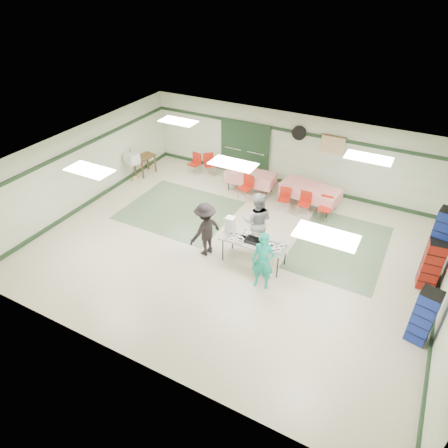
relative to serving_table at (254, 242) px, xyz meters
The scene contains 40 objects.
floor 1.16m from the serving_table, 157.89° to the left, with size 11.00×11.00×0.00m, color beige.
ceiling 2.18m from the serving_table, 157.89° to the left, with size 11.00×11.00×0.00m, color silver.
wall_back 4.96m from the serving_table, 99.88° to the left, with size 11.00×11.00×0.00m, color beige.
wall_front 4.29m from the serving_table, 101.47° to the right, with size 11.00×11.00×0.00m, color beige.
wall_left 6.38m from the serving_table, behind, with size 9.00×9.00×0.00m, color beige.
trim_back 5.06m from the serving_table, 99.94° to the left, with size 11.00×0.06×0.10m, color #1C331D.
baseboard_back 4.93m from the serving_table, 99.94° to the left, with size 11.00×0.06×0.12m, color #1C331D.
trim_left 6.46m from the serving_table, behind, with size 9.00×0.06×0.10m, color #1C331D.
baseboard_left 6.36m from the serving_table, behind, with size 9.00×0.06×0.12m, color #1C331D.
baseboard_right 4.69m from the serving_table, ahead, with size 9.00×0.06×0.12m, color #1C331D.
green_patch_a 3.67m from the serving_table, 158.12° to the left, with size 3.50×3.00×0.01m, color #617B59.
green_patch_b 2.78m from the serving_table, 43.29° to the left, with size 2.50×3.50×0.01m, color #617B59.
double_door_left 5.68m from the serving_table, 122.47° to the left, with size 0.90×0.06×2.10m, color #969997.
double_door_right 5.23m from the serving_table, 113.64° to the left, with size 0.90×0.06×2.10m, color #969997.
door_frame 5.42m from the serving_table, 118.39° to the left, with size 2.00×0.03×2.15m, color #1C331D.
wall_fan 4.99m from the serving_table, 96.49° to the left, with size 0.50×0.50×0.10m, color black.
scroll_banner 4.96m from the serving_table, 82.19° to the left, with size 0.80×0.02×0.60m, color #D5BC85.
serving_table is the anchor object (origin of this frame).
sheet_tray_right 0.59m from the serving_table, ahead, with size 0.62×0.47×0.02m, color silver.
sheet_tray_mid 0.13m from the serving_table, 142.06° to the left, with size 0.64×0.48×0.02m, color silver.
sheet_tray_left 0.52m from the serving_table, 160.21° to the right, with size 0.55×0.42×0.02m, color silver.
baking_pan 0.11m from the serving_table, 65.35° to the right, with size 0.49×0.31×0.08m, color black.
foam_box_stack 0.83m from the serving_table, behind, with size 0.24×0.22×0.45m, color white.
volunteer_teal 0.96m from the serving_table, 53.07° to the right, with size 0.58×0.38×1.60m, color #159681.
volunteer_grey 0.76m from the serving_table, 108.69° to the left, with size 0.86×0.67×1.78m, color gray.
volunteer_dark 1.41m from the serving_table, behind, with size 1.05×0.60×1.62m, color black.
dining_table_a 3.67m from the serving_table, 83.63° to the left, with size 2.05×1.14×0.77m.
dining_table_b 4.06m from the serving_table, 116.21° to the left, with size 1.76×0.83×0.77m.
chair_a 3.11m from the serving_table, 82.31° to the left, with size 0.39×0.39×0.81m.
chair_b 3.09m from the serving_table, 95.25° to the left, with size 0.42×0.42×0.78m.
chair_c 3.27m from the serving_table, 70.20° to the left, with size 0.41×0.41×0.84m.
chair_d 3.51m from the serving_table, 118.52° to the left, with size 0.50×0.50×0.91m.
chair_loose_a 5.57m from the serving_table, 132.50° to the left, with size 0.57×0.57×0.87m.
chair_loose_b 5.80m from the serving_table, 137.36° to the left, with size 0.45×0.45×0.85m.
crate_stack_blue_a 4.58m from the serving_table, 19.55° to the left, with size 0.41×0.41×2.13m, color #1B36A3.
crate_stack_red 4.47m from the serving_table, 15.66° to the left, with size 0.43×0.43×1.41m, color maroon.
crate_stack_blue_b 4.37m from the serving_table, ahead, with size 0.43×0.43×1.38m, color #1B36A3.
printer_table 6.71m from the serving_table, 153.37° to the left, with size 0.65×0.89×0.74m.
office_printer 6.43m from the serving_table, 158.92° to the left, with size 0.47×0.41×0.38m, color silver.
broom 6.55m from the serving_table, 158.05° to the left, with size 0.03×0.03×1.30m, color brown.
Camera 1 is at (4.17, -8.36, 7.10)m, focal length 32.00 mm.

